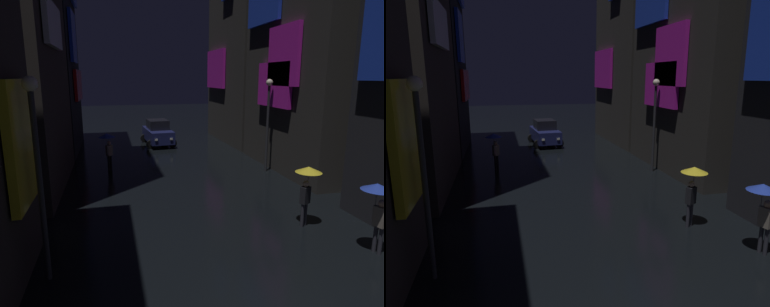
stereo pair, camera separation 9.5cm
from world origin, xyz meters
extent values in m
cube|color=yellow|center=(-5.35, 4.95, 3.58)|extent=(0.20, 2.08, 3.01)
cube|color=white|center=(-5.35, 11.98, 7.19)|extent=(0.20, 3.73, 1.74)
cube|color=black|center=(-7.50, 21.82, 9.36)|extent=(4.00, 7.64, 18.71)
cube|color=red|center=(-5.35, 22.13, 4.55)|extent=(0.20, 4.05, 2.09)
cube|color=#264CF9|center=(-5.35, 20.63, 7.61)|extent=(0.20, 2.87, 3.18)
cube|color=#33302D|center=(7.50, 13.33, 6.11)|extent=(4.00, 8.65, 12.22)
cube|color=#F226D8|center=(5.35, 13.34, 4.71)|extent=(0.20, 3.54, 2.33)
cube|color=#F226D8|center=(5.35, 12.46, 6.15)|extent=(0.20, 3.00, 2.97)
cube|color=#264CF9|center=(5.35, 15.06, 9.11)|extent=(0.20, 3.88, 2.26)
cube|color=#F226D8|center=(5.35, 23.79, 5.72)|extent=(0.20, 4.25, 3.00)
cylinder|color=#2D2D38|center=(4.29, 3.93, 0.42)|extent=(0.12, 0.12, 0.85)
cylinder|color=#2D2D38|center=(4.25, 4.10, 0.42)|extent=(0.12, 0.12, 0.85)
cube|color=gray|center=(4.27, 4.02, 1.15)|extent=(0.29, 0.38, 0.60)
sphere|color=tan|center=(4.27, 4.02, 1.56)|extent=(0.22, 0.22, 0.22)
cylinder|color=gray|center=(4.19, 4.18, 1.20)|extent=(0.09, 0.09, 0.50)
cylinder|color=slate|center=(4.19, 4.18, 1.53)|extent=(0.02, 0.02, 0.77)
cone|color=#263FB2|center=(4.19, 4.18, 2.02)|extent=(0.90, 0.90, 0.20)
cylinder|color=black|center=(-3.35, 15.34, 0.42)|extent=(0.12, 0.12, 0.85)
cylinder|color=black|center=(-3.46, 15.20, 0.42)|extent=(0.12, 0.12, 0.85)
cube|color=gray|center=(-3.41, 15.27, 1.15)|extent=(0.39, 0.40, 0.60)
sphere|color=beige|center=(-3.41, 15.27, 1.56)|extent=(0.22, 0.22, 0.22)
cylinder|color=gray|center=(-3.48, 15.10, 1.20)|extent=(0.09, 0.09, 0.50)
cylinder|color=slate|center=(-3.48, 15.10, 1.53)|extent=(0.02, 0.02, 0.77)
cone|color=#263FB2|center=(-3.48, 15.10, 2.02)|extent=(0.90, 0.90, 0.20)
cylinder|color=#2D2D38|center=(3.08, 6.17, 0.42)|extent=(0.12, 0.12, 0.85)
cylinder|color=#2D2D38|center=(3.24, 6.25, 0.42)|extent=(0.12, 0.12, 0.85)
cube|color=black|center=(3.16, 6.21, 1.15)|extent=(0.40, 0.35, 0.60)
sphere|color=beige|center=(3.16, 6.21, 1.56)|extent=(0.22, 0.22, 0.22)
cylinder|color=black|center=(3.30, 6.33, 1.20)|extent=(0.09, 0.09, 0.50)
cylinder|color=slate|center=(3.30, 6.33, 1.53)|extent=(0.02, 0.02, 0.77)
cone|color=yellow|center=(3.30, 6.33, 2.02)|extent=(0.90, 0.90, 0.20)
cube|color=navy|center=(0.22, 22.01, 0.77)|extent=(1.99, 4.21, 0.90)
cube|color=black|center=(0.22, 22.01, 1.57)|extent=(1.57, 1.94, 0.70)
cylinder|color=black|center=(1.12, 20.74, 0.32)|extent=(0.65, 0.27, 0.64)
cylinder|color=black|center=(-0.49, 20.63, 0.32)|extent=(0.65, 0.27, 0.64)
cylinder|color=black|center=(0.93, 23.40, 0.32)|extent=(0.65, 0.27, 0.64)
cylinder|color=black|center=(-0.68, 23.28, 0.32)|extent=(0.65, 0.27, 0.64)
cube|color=white|center=(0.92, 19.99, 0.77)|extent=(0.20, 0.07, 0.14)
cube|color=white|center=(-0.18, 19.91, 0.77)|extent=(0.20, 0.07, 0.14)
cylinder|color=#2D2D33|center=(5.00, 13.15, 2.32)|extent=(0.14, 0.14, 4.65)
sphere|color=#F9EFCC|center=(5.00, 13.15, 4.83)|extent=(0.36, 0.36, 0.36)
cylinder|color=#2D2D33|center=(-5.00, 4.87, 2.40)|extent=(0.14, 0.14, 4.80)
sphere|color=#F9EFCC|center=(-5.00, 4.87, 4.98)|extent=(0.36, 0.36, 0.36)
camera|label=1|loc=(-3.24, -3.75, 5.15)|focal=32.00mm
camera|label=2|loc=(-3.15, -3.77, 5.15)|focal=32.00mm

